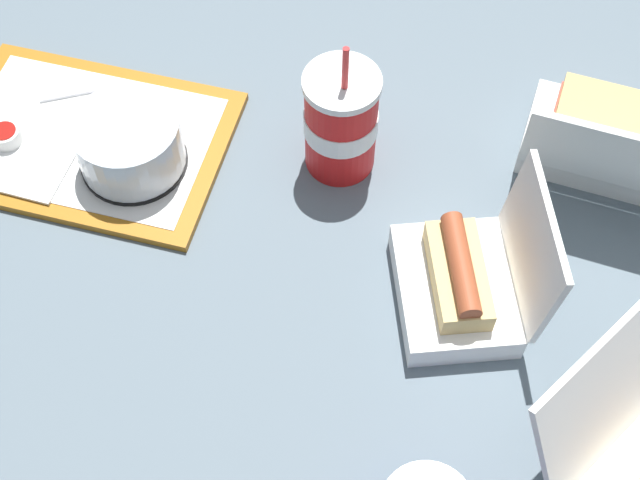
# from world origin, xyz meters

# --- Properties ---
(ground_plane) EXTENTS (3.20, 3.20, 0.00)m
(ground_plane) POSITION_xyz_m (0.00, 0.00, 0.00)
(ground_plane) COLOR slate
(food_tray) EXTENTS (0.42, 0.33, 0.01)m
(food_tray) POSITION_xyz_m (-0.37, -0.00, 0.01)
(food_tray) COLOR #A56619
(food_tray) RESTS_ON ground_plane
(cake_container) EXTENTS (0.14, 0.14, 0.08)m
(cake_container) POSITION_xyz_m (-0.29, -0.01, 0.05)
(cake_container) COLOR black
(cake_container) RESTS_ON food_tray
(ketchup_cup) EXTENTS (0.04, 0.04, 0.02)m
(ketchup_cup) POSITION_xyz_m (-0.46, -0.05, 0.03)
(ketchup_cup) COLOR white
(ketchup_cup) RESTS_ON food_tray
(napkin_stack) EXTENTS (0.12, 0.12, 0.00)m
(napkin_stack) POSITION_xyz_m (-0.41, -0.07, 0.02)
(napkin_stack) COLOR white
(napkin_stack) RESTS_ON food_tray
(plastic_fork) EXTENTS (0.09, 0.08, 0.00)m
(plastic_fork) POSITION_xyz_m (-0.42, 0.06, 0.02)
(plastic_fork) COLOR white
(plastic_fork) RESTS_ON food_tray
(clamshell_sandwich_center) EXTENTS (0.22, 0.21, 0.17)m
(clamshell_sandwich_center) POSITION_xyz_m (0.25, 0.29, 0.04)
(clamshell_sandwich_center) COLOR white
(clamshell_sandwich_center) RESTS_ON ground_plane
(clamshell_hotdog_left) EXTENTS (0.22, 0.23, 0.17)m
(clamshell_hotdog_left) POSITION_xyz_m (0.17, 0.01, 0.04)
(clamshell_hotdog_left) COLOR white
(clamshell_hotdog_left) RESTS_ON ground_plane
(soda_cup_back) EXTENTS (0.10, 0.10, 0.21)m
(soda_cup_back) POSITION_xyz_m (-0.06, 0.13, 0.08)
(soda_cup_back) COLOR red
(soda_cup_back) RESTS_ON ground_plane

